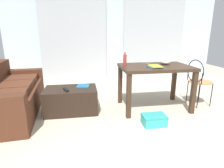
% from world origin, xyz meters
% --- Properties ---
extents(ground_plane, '(8.79, 8.79, 0.00)m').
position_xyz_m(ground_plane, '(0.00, 1.43, 0.00)').
color(ground_plane, beige).
extents(wall_back, '(5.90, 0.10, 2.51)m').
position_xyz_m(wall_back, '(0.00, 3.66, 1.26)').
color(wall_back, silver).
rests_on(wall_back, ground).
extents(curtains, '(4.03, 0.03, 2.28)m').
position_xyz_m(curtains, '(0.00, 3.58, 1.14)').
color(curtains, '#B2B7BC').
rests_on(curtains, ground).
extents(couch, '(0.98, 1.97, 0.79)m').
position_xyz_m(couch, '(-2.17, 1.48, 0.31)').
color(couch, '#4C2819').
rests_on(couch, ground).
extents(coffee_table, '(0.86, 0.55, 0.41)m').
position_xyz_m(coffee_table, '(-1.14, 1.37, 0.21)').
color(coffee_table, black).
rests_on(coffee_table, ground).
extents(craft_table, '(1.19, 0.77, 0.77)m').
position_xyz_m(craft_table, '(0.31, 1.31, 0.65)').
color(craft_table, '#382619').
rests_on(craft_table, ground).
extents(wire_chair, '(0.42, 0.43, 0.86)m').
position_xyz_m(wire_chair, '(1.13, 1.31, 0.52)').
color(wire_chair, '#B7844C').
rests_on(wire_chair, ground).
extents(bottle_near, '(0.06, 0.06, 0.23)m').
position_xyz_m(bottle_near, '(-0.22, 1.37, 0.87)').
color(bottle_near, '#99332D').
rests_on(bottle_near, craft_table).
extents(bowl, '(0.18, 0.18, 0.09)m').
position_xyz_m(bowl, '(0.53, 1.42, 0.81)').
color(bowl, beige).
rests_on(bowl, craft_table).
extents(book_stack, '(0.22, 0.25, 0.03)m').
position_xyz_m(book_stack, '(0.23, 1.15, 0.78)').
color(book_stack, '#1E668C').
rests_on(book_stack, craft_table).
extents(scissors, '(0.11, 0.07, 0.00)m').
position_xyz_m(scissors, '(0.22, 1.57, 0.77)').
color(scissors, '#9EA0A5').
rests_on(scissors, craft_table).
extents(tv_remote_primary, '(0.11, 0.20, 0.02)m').
position_xyz_m(tv_remote_primary, '(-1.21, 1.28, 0.42)').
color(tv_remote_primary, black).
rests_on(tv_remote_primary, coffee_table).
extents(magazine, '(0.24, 0.27, 0.02)m').
position_xyz_m(magazine, '(-0.93, 1.47, 0.42)').
color(magazine, '#1E668C').
rests_on(magazine, coffee_table).
extents(shoebox, '(0.34, 0.24, 0.15)m').
position_xyz_m(shoebox, '(0.08, 0.68, 0.08)').
color(shoebox, '#33B2AD').
rests_on(shoebox, ground).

